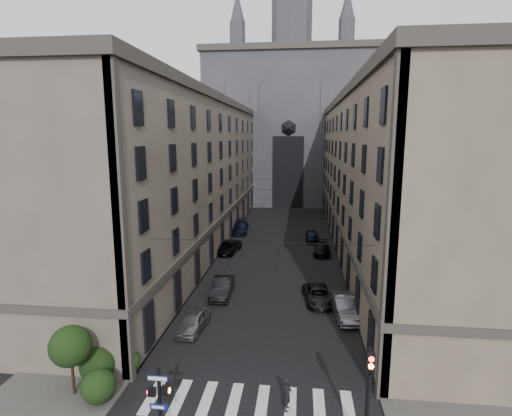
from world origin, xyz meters
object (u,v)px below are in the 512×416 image
at_px(car_left_near, 194,322).
at_px(car_left_midfar, 228,247).
at_px(pedestrian_signal_left, 160,401).
at_px(pedestrian, 287,394).
at_px(traffic_light_right, 368,390).
at_px(car_left_far, 240,227).
at_px(car_right_midnear, 318,295).
at_px(car_right_far, 312,236).
at_px(car_left_midnear, 222,287).
at_px(car_right_near, 345,307).
at_px(car_right_midfar, 322,249).
at_px(gothic_tower, 290,118).

bearing_deg(car_left_near, car_left_midfar, 98.98).
relative_size(pedestrian_signal_left, pedestrian, 2.23).
height_order(traffic_light_right, car_left_near, traffic_light_right).
height_order(car_left_near, car_left_far, car_left_far).
bearing_deg(car_left_far, car_left_midfar, -94.34).
xyz_separation_m(car_left_near, car_right_midnear, (9.21, 6.03, -0.02)).
bearing_deg(car_right_far, car_left_far, 159.14).
bearing_deg(pedestrian, car_left_midnear, 36.04).
bearing_deg(car_right_far, car_right_near, -86.72).
bearing_deg(traffic_light_right, car_left_midfar, 111.11).
relative_size(car_left_midnear, car_right_far, 1.12).
xyz_separation_m(car_right_midfar, car_right_far, (-1.03, 6.06, 0.05)).
bearing_deg(car_left_midnear, car_left_near, -98.91).
distance_m(car_left_midfar, car_left_far, 10.27).
bearing_deg(car_right_far, traffic_light_right, -89.53).
height_order(car_left_midnear, car_left_midfar, car_left_midnear).
bearing_deg(pedestrian_signal_left, car_right_midnear, 65.68).
bearing_deg(car_right_midnear, gothic_tower, 86.92).
xyz_separation_m(traffic_light_right, pedestrian, (-3.51, 2.75, -2.39)).
bearing_deg(car_left_midnear, car_left_midfar, 96.54).
bearing_deg(car_right_near, car_right_far, 88.25).
height_order(car_right_midfar, pedestrian, pedestrian).
relative_size(gothic_tower, car_right_near, 11.57).
bearing_deg(pedestrian_signal_left, traffic_light_right, 2.64).
bearing_deg(car_right_midfar, car_right_far, 104.09).
bearing_deg(pedestrian, car_right_midnear, 3.79).
xyz_separation_m(car_left_near, car_left_midfar, (-1.13, 19.80, 0.04)).
bearing_deg(gothic_tower, car_right_midfar, -82.91).
distance_m(car_left_midnear, car_right_midfar, 16.77).
bearing_deg(car_left_far, gothic_tower, 74.50).
bearing_deg(traffic_light_right, car_right_far, 92.16).
xyz_separation_m(car_left_midfar, car_right_midnear, (10.34, -13.77, -0.06)).
height_order(gothic_tower, car_right_midfar, gothic_tower).
relative_size(car_left_midfar, car_right_midfar, 1.11).
height_order(gothic_tower, pedestrian, gothic_tower).
relative_size(car_left_far, car_right_near, 1.13).
xyz_separation_m(car_right_near, car_right_far, (-2.00, 22.96, -0.10)).
bearing_deg(gothic_tower, pedestrian_signal_left, -92.74).
bearing_deg(car_right_near, car_right_midfar, 86.56).
relative_size(pedestrian_signal_left, car_right_far, 0.94).
xyz_separation_m(car_left_near, car_right_near, (11.21, 3.49, 0.15)).
bearing_deg(pedestrian_signal_left, car_right_far, 78.37).
height_order(pedestrian_signal_left, car_right_far, pedestrian_signal_left).
distance_m(car_right_midnear, car_right_midfar, 14.40).
bearing_deg(car_left_midnear, traffic_light_right, -62.02).
relative_size(traffic_light_right, car_right_midnear, 1.10).
relative_size(car_left_far, car_right_midfar, 1.22).
height_order(gothic_tower, car_left_midnear, gothic_tower).
distance_m(car_left_midnear, pedestrian, 15.70).
distance_m(car_left_far, car_right_midnear, 26.19).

